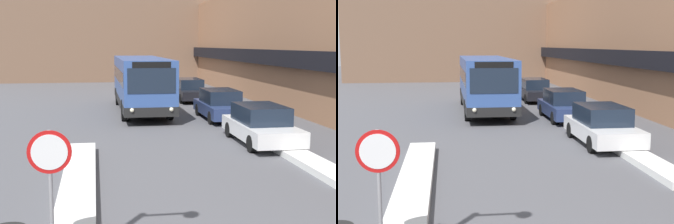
% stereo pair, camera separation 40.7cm
% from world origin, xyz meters
% --- Properties ---
extents(building_row_right, '(5.50, 60.00, 7.84)m').
position_xyz_m(building_row_right, '(9.97, 24.00, 3.91)').
color(building_row_right, '#996B4C').
rests_on(building_row_right, ground_plane).
extents(snow_bank_left, '(0.90, 8.17, 0.28)m').
position_xyz_m(snow_bank_left, '(-3.60, 7.62, 0.14)').
color(snow_bank_left, silver).
rests_on(snow_bank_left, ground_plane).
extents(snow_bank_right, '(0.90, 6.03, 0.22)m').
position_xyz_m(snow_bank_right, '(3.60, 9.06, 0.11)').
color(snow_bank_right, silver).
rests_on(snow_bank_right, ground_plane).
extents(city_bus, '(2.59, 10.46, 3.06)m').
position_xyz_m(city_bus, '(-0.54, 21.31, 1.68)').
color(city_bus, '#335193').
rests_on(city_bus, ground_plane).
extents(parked_car_front, '(1.91, 4.54, 1.49)m').
position_xyz_m(parked_car_front, '(3.20, 11.93, 0.74)').
color(parked_car_front, silver).
rests_on(parked_car_front, ground_plane).
extents(parked_car_middle, '(1.89, 4.58, 1.52)m').
position_xyz_m(parked_car_middle, '(3.20, 17.91, 0.76)').
color(parked_car_middle, navy).
rests_on(parked_car_middle, ground_plane).
extents(parked_car_back, '(1.82, 4.83, 1.50)m').
position_xyz_m(parked_car_back, '(3.20, 26.00, 0.75)').
color(parked_car_back, black).
rests_on(parked_car_back, ground_plane).
extents(stop_sign, '(0.76, 0.08, 2.36)m').
position_xyz_m(stop_sign, '(-3.91, 2.93, 1.72)').
color(stop_sign, gray).
rests_on(stop_sign, ground_plane).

